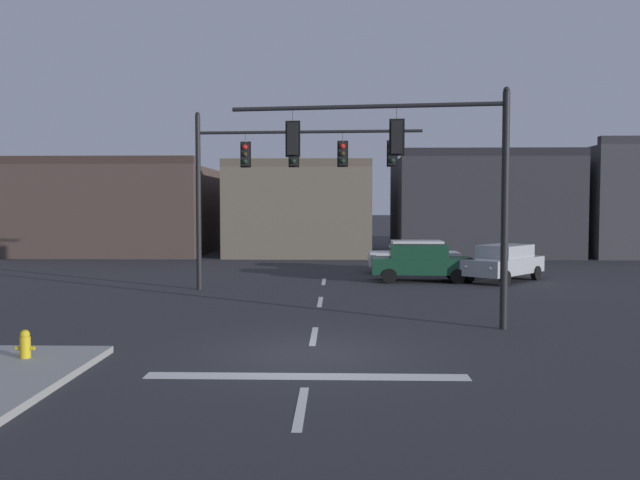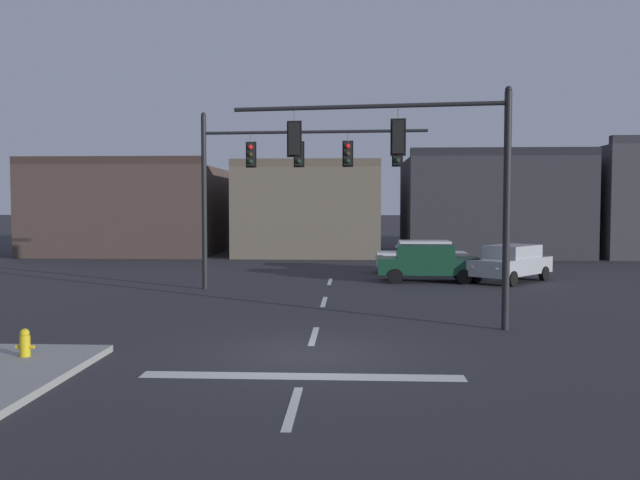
{
  "view_description": "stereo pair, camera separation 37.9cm",
  "coord_description": "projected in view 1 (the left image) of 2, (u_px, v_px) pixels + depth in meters",
  "views": [
    {
      "loc": [
        0.61,
        -14.8,
        3.38
      ],
      "look_at": [
        0.15,
        2.05,
        2.48
      ],
      "focal_mm": 37.0,
      "sensor_mm": 36.0,
      "label": 1
    },
    {
      "loc": [
        0.99,
        -14.79,
        3.38
      ],
      "look_at": [
        0.15,
        2.05,
        2.48
      ],
      "focal_mm": 37.0,
      "sensor_mm": 36.0,
      "label": 2
    }
  ],
  "objects": [
    {
      "name": "ground_plane",
      "position": [
        311.0,
        354.0,
        14.97
      ],
      "size": [
        400.0,
        400.0,
        0.0
      ],
      "primitive_type": "plane",
      "color": "#2B2B30"
    },
    {
      "name": "stop_bar_paint",
      "position": [
        307.0,
        376.0,
        12.97
      ],
      "size": [
        6.4,
        0.5,
        0.01
      ],
      "primitive_type": "cube",
      "color": "silver",
      "rests_on": "ground"
    },
    {
      "name": "lane_centreline",
      "position": [
        314.0,
        336.0,
        16.97
      ],
      "size": [
        0.16,
        26.4,
        0.01
      ],
      "color": "silver",
      "rests_on": "ground"
    },
    {
      "name": "signal_mast_near_side",
      "position": [
        420.0,
        164.0,
        18.04
      ],
      "size": [
        7.61,
        1.09,
        6.54
      ],
      "color": "black",
      "rests_on": "ground"
    },
    {
      "name": "signal_mast_far_side",
      "position": [
        275.0,
        167.0,
        25.79
      ],
      "size": [
        8.88,
        0.82,
        7.04
      ],
      "color": "black",
      "rests_on": "ground"
    },
    {
      "name": "car_lot_nearside",
      "position": [
        415.0,
        256.0,
        32.61
      ],
      "size": [
        4.47,
        1.94,
        1.61
      ],
      "color": "silver",
      "rests_on": "ground"
    },
    {
      "name": "car_lot_middle",
      "position": [
        421.0,
        262.0,
        29.06
      ],
      "size": [
        4.51,
        2.03,
        1.61
      ],
      "color": "#143D28",
      "rests_on": "ground"
    },
    {
      "name": "car_lot_farside",
      "position": [
        504.0,
        262.0,
        29.11
      ],
      "size": [
        4.26,
        4.49,
        1.61
      ],
      "color": "#9EA0A5",
      "rests_on": "ground"
    },
    {
      "name": "fire_hydrant",
      "position": [
        25.0,
        350.0,
        13.9
      ],
      "size": [
        0.4,
        0.3,
        0.75
      ],
      "color": "gold",
      "rests_on": "ground"
    },
    {
      "name": "building_row",
      "position": [
        441.0,
        209.0,
        45.66
      ],
      "size": [
        57.35,
        13.61,
        7.54
      ],
      "color": "#473833",
      "rests_on": "ground"
    }
  ]
}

